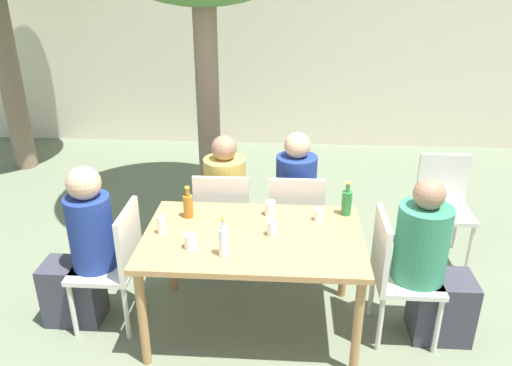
{
  "coord_description": "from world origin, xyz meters",
  "views": [
    {
      "loc": [
        0.21,
        -2.92,
        2.44
      ],
      "look_at": [
        0.0,
        0.3,
        1.01
      ],
      "focal_mm": 35.0,
      "sensor_mm": 36.0,
      "label": 1
    }
  ],
  "objects_px": {
    "patio_chair_2": "(223,216)",
    "person_seated_0": "(82,256)",
    "patio_chair_0": "(116,259)",
    "patio_chair_1": "(395,270)",
    "dining_table_front": "(253,245)",
    "person_seated_2": "(227,204)",
    "person_seated_1": "(431,270)",
    "drinking_glass_4": "(191,241)",
    "drinking_glass_0": "(319,214)",
    "drinking_glass_3": "(270,208)",
    "person_seated_3": "(295,204)",
    "patio_chair_3": "(295,218)",
    "amber_bottle_2": "(188,205)",
    "drinking_glass_2": "(162,225)",
    "green_bottle_1": "(347,202)",
    "patio_chair_4": "(444,201)",
    "water_bottle_0": "(223,241)",
    "drinking_glass_1": "(272,228)"
  },
  "relations": [
    {
      "from": "person_seated_1",
      "to": "drinking_glass_2",
      "type": "relative_size",
      "value": 9.37
    },
    {
      "from": "patio_chair_4",
      "to": "drinking_glass_0",
      "type": "bearing_deg",
      "value": -142.82
    },
    {
      "from": "dining_table_front",
      "to": "drinking_glass_4",
      "type": "relative_size",
      "value": 15.04
    },
    {
      "from": "patio_chair_4",
      "to": "person_seated_2",
      "type": "relative_size",
      "value": 0.79
    },
    {
      "from": "patio_chair_3",
      "to": "water_bottle_0",
      "type": "height_order",
      "value": "water_bottle_0"
    },
    {
      "from": "person_seated_0",
      "to": "drinking_glass_1",
      "type": "height_order",
      "value": "person_seated_0"
    },
    {
      "from": "person_seated_1",
      "to": "drinking_glass_4",
      "type": "relative_size",
      "value": 12.23
    },
    {
      "from": "dining_table_front",
      "to": "patio_chair_2",
      "type": "relative_size",
      "value": 1.6
    },
    {
      "from": "drinking_glass_0",
      "to": "drinking_glass_3",
      "type": "height_order",
      "value": "drinking_glass_3"
    },
    {
      "from": "patio_chair_3",
      "to": "person_seated_3",
      "type": "bearing_deg",
      "value": -90.0
    },
    {
      "from": "person_seated_2",
      "to": "water_bottle_0",
      "type": "relative_size",
      "value": 4.46
    },
    {
      "from": "dining_table_front",
      "to": "drinking_glass_0",
      "type": "relative_size",
      "value": 16.45
    },
    {
      "from": "amber_bottle_2",
      "to": "drinking_glass_2",
      "type": "height_order",
      "value": "amber_bottle_2"
    },
    {
      "from": "person_seated_3",
      "to": "drinking_glass_4",
      "type": "bearing_deg",
      "value": 59.01
    },
    {
      "from": "drinking_glass_1",
      "to": "drinking_glass_4",
      "type": "bearing_deg",
      "value": -159.05
    },
    {
      "from": "person_seated_1",
      "to": "drinking_glass_1",
      "type": "xyz_separation_m",
      "value": [
        -1.08,
        0.01,
        0.28
      ]
    },
    {
      "from": "person_seated_2",
      "to": "drinking_glass_3",
      "type": "distance_m",
      "value": 0.81
    },
    {
      "from": "amber_bottle_2",
      "to": "drinking_glass_1",
      "type": "distance_m",
      "value": 0.65
    },
    {
      "from": "patio_chair_0",
      "to": "person_seated_2",
      "type": "relative_size",
      "value": 0.79
    },
    {
      "from": "patio_chair_3",
      "to": "patio_chair_4",
      "type": "height_order",
      "value": "same"
    },
    {
      "from": "patio_chair_4",
      "to": "patio_chair_0",
      "type": "bearing_deg",
      "value": -156.6
    },
    {
      "from": "drinking_glass_1",
      "to": "drinking_glass_2",
      "type": "relative_size",
      "value": 0.85
    },
    {
      "from": "drinking_glass_1",
      "to": "patio_chair_3",
      "type": "bearing_deg",
      "value": 76.59
    },
    {
      "from": "patio_chair_2",
      "to": "green_bottle_1",
      "type": "bearing_deg",
      "value": 159.14
    },
    {
      "from": "patio_chair_0",
      "to": "person_seated_0",
      "type": "distance_m",
      "value": 0.24
    },
    {
      "from": "patio_chair_0",
      "to": "person_seated_1",
      "type": "xyz_separation_m",
      "value": [
        2.18,
        -0.0,
        0.01
      ]
    },
    {
      "from": "patio_chair_0",
      "to": "patio_chair_1",
      "type": "bearing_deg",
      "value": 90.0
    },
    {
      "from": "drinking_glass_4",
      "to": "person_seated_3",
      "type": "bearing_deg",
      "value": 59.01
    },
    {
      "from": "patio_chair_0",
      "to": "patio_chair_4",
      "type": "xyz_separation_m",
      "value": [
        2.57,
        1.11,
        0.0
      ]
    },
    {
      "from": "person_seated_0",
      "to": "person_seated_1",
      "type": "xyz_separation_m",
      "value": [
        2.42,
        0.0,
        -0.01
      ]
    },
    {
      "from": "person_seated_0",
      "to": "drinking_glass_4",
      "type": "height_order",
      "value": "person_seated_0"
    },
    {
      "from": "patio_chair_3",
      "to": "patio_chair_4",
      "type": "distance_m",
      "value": 1.36
    },
    {
      "from": "person_seated_3",
      "to": "drinking_glass_2",
      "type": "height_order",
      "value": "person_seated_3"
    },
    {
      "from": "person_seated_3",
      "to": "drinking_glass_1",
      "type": "relative_size",
      "value": 11.15
    },
    {
      "from": "drinking_glass_3",
      "to": "person_seated_3",
      "type": "bearing_deg",
      "value": 73.22
    },
    {
      "from": "patio_chair_2",
      "to": "person_seated_0",
      "type": "xyz_separation_m",
      "value": [
        -0.91,
        -0.71,
        0.02
      ]
    },
    {
      "from": "person_seated_1",
      "to": "drinking_glass_2",
      "type": "xyz_separation_m",
      "value": [
        -1.82,
        -0.02,
        0.29
      ]
    },
    {
      "from": "patio_chair_3",
      "to": "drinking_glass_3",
      "type": "distance_m",
      "value": 0.53
    },
    {
      "from": "dining_table_front",
      "to": "drinking_glass_3",
      "type": "bearing_deg",
      "value": 71.27
    },
    {
      "from": "person_seated_1",
      "to": "drinking_glass_4",
      "type": "bearing_deg",
      "value": 96.86
    },
    {
      "from": "person_seated_1",
      "to": "amber_bottle_2",
      "type": "relative_size",
      "value": 5.08
    },
    {
      "from": "dining_table_front",
      "to": "patio_chair_1",
      "type": "xyz_separation_m",
      "value": [
        0.97,
        0.0,
        -0.15
      ]
    },
    {
      "from": "person_seated_3",
      "to": "drinking_glass_0",
      "type": "relative_size",
      "value": 13.49
    },
    {
      "from": "patio_chair_1",
      "to": "person_seated_0",
      "type": "bearing_deg",
      "value": 90.0
    },
    {
      "from": "dining_table_front",
      "to": "patio_chair_3",
      "type": "relative_size",
      "value": 1.6
    },
    {
      "from": "drinking_glass_0",
      "to": "amber_bottle_2",
      "type": "bearing_deg",
      "value": -179.33
    },
    {
      "from": "patio_chair_2",
      "to": "drinking_glass_1",
      "type": "relative_size",
      "value": 8.5
    },
    {
      "from": "patio_chair_2",
      "to": "green_bottle_1",
      "type": "relative_size",
      "value": 3.62
    },
    {
      "from": "person_seated_0",
      "to": "drinking_glass_1",
      "type": "relative_size",
      "value": 11.28
    },
    {
      "from": "patio_chair_4",
      "to": "drinking_glass_4",
      "type": "xyz_separation_m",
      "value": [
        -1.98,
        -1.3,
        0.28
      ]
    }
  ]
}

